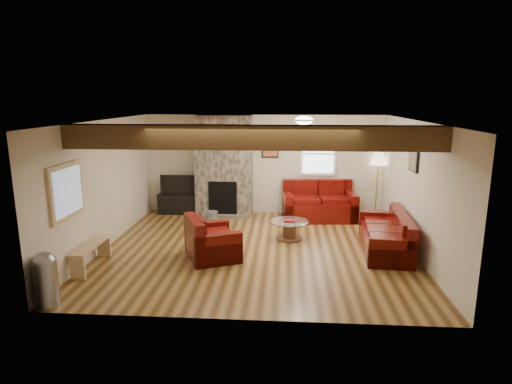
% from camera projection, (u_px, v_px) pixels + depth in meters
% --- Properties ---
extents(room, '(8.00, 8.00, 8.00)m').
position_uv_depth(room, '(257.00, 187.00, 8.15)').
color(room, '#503415').
rests_on(room, ground).
extents(floor, '(6.00, 6.00, 0.00)m').
position_uv_depth(floor, '(257.00, 249.00, 8.43)').
color(floor, '#503415').
rests_on(floor, ground).
extents(oak_beam, '(6.00, 0.36, 0.38)m').
position_uv_depth(oak_beam, '(251.00, 137.00, 6.71)').
color(oak_beam, '#321E0F').
rests_on(oak_beam, room).
extents(chimney_breast, '(1.40, 0.67, 2.50)m').
position_uv_depth(chimney_breast, '(224.00, 167.00, 10.65)').
color(chimney_breast, '#37312A').
rests_on(chimney_breast, floor).
extents(back_window, '(0.90, 0.08, 1.10)m').
position_uv_depth(back_window, '(318.00, 154.00, 10.63)').
color(back_window, white).
rests_on(back_window, room).
extents(hatch_window, '(0.08, 1.00, 0.90)m').
position_uv_depth(hatch_window, '(67.00, 191.00, 6.85)').
color(hatch_window, tan).
rests_on(hatch_window, room).
extents(ceiling_dome, '(0.40, 0.40, 0.18)m').
position_uv_depth(ceiling_dome, '(304.00, 122.00, 8.71)').
color(ceiling_dome, white).
rests_on(ceiling_dome, room).
extents(artwork_back, '(0.42, 0.06, 0.52)m').
position_uv_depth(artwork_back, '(270.00, 147.00, 10.68)').
color(artwork_back, black).
rests_on(artwork_back, room).
extents(artwork_right, '(0.06, 0.55, 0.42)m').
position_uv_depth(artwork_right, '(413.00, 160.00, 8.13)').
color(artwork_right, black).
rests_on(artwork_right, room).
extents(sofa_three, '(0.97, 2.00, 0.75)m').
position_uv_depth(sofa_three, '(385.00, 232.00, 8.24)').
color(sofa_three, '#400407').
rests_on(sofa_three, floor).
extents(loveseat, '(1.81, 1.13, 0.92)m').
position_uv_depth(loveseat, '(319.00, 201.00, 10.40)').
color(loveseat, '#400407').
rests_on(loveseat, floor).
extents(armchair_red, '(1.19, 1.25, 0.79)m').
position_uv_depth(armchair_red, '(213.00, 237.00, 7.90)').
color(armchair_red, '#400407').
rests_on(armchair_red, floor).
extents(coffee_table, '(0.80, 0.80, 0.42)m').
position_uv_depth(coffee_table, '(289.00, 230.00, 8.97)').
color(coffee_table, '#482817').
rests_on(coffee_table, floor).
extents(tv_cabinet, '(1.03, 0.41, 0.51)m').
position_uv_depth(tv_cabinet, '(179.00, 203.00, 10.98)').
color(tv_cabinet, black).
rests_on(tv_cabinet, floor).
extents(television, '(0.87, 0.11, 0.50)m').
position_uv_depth(television, '(178.00, 184.00, 10.87)').
color(television, black).
rests_on(television, tv_cabinet).
extents(floor_lamp, '(0.41, 0.41, 1.60)m').
position_uv_depth(floor_lamp, '(378.00, 163.00, 10.42)').
color(floor_lamp, tan).
rests_on(floor_lamp, floor).
extents(pine_bench, '(0.27, 1.14, 0.43)m').
position_uv_depth(pine_bench, '(91.00, 256.00, 7.48)').
color(pine_bench, tan).
rests_on(pine_bench, floor).
extents(pedal_bin, '(0.37, 0.37, 0.82)m').
position_uv_depth(pedal_bin, '(46.00, 279.00, 6.05)').
color(pedal_bin, '#97979C').
rests_on(pedal_bin, floor).
extents(coal_bucket, '(0.32, 0.32, 0.30)m').
position_uv_depth(coal_bucket, '(212.00, 217.00, 10.11)').
color(coal_bucket, gray).
rests_on(coal_bucket, floor).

